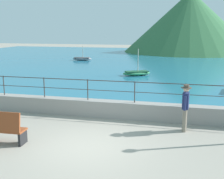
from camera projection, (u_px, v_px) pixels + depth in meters
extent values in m
plane|color=gray|center=(87.00, 146.00, 9.19)|extent=(120.00, 120.00, 0.00)
cube|color=gray|center=(111.00, 109.00, 12.16)|extent=(20.00, 0.56, 0.70)
cylinder|color=#383330|center=(4.00, 85.00, 13.17)|extent=(0.04, 0.04, 0.90)
cylinder|color=#383330|center=(44.00, 87.00, 12.70)|extent=(0.04, 0.04, 0.90)
cylinder|color=#383330|center=(88.00, 90.00, 12.23)|extent=(0.04, 0.04, 0.90)
cylinder|color=#383330|center=(135.00, 92.00, 11.76)|extent=(0.04, 0.04, 0.90)
cylinder|color=#383330|center=(186.00, 95.00, 11.29)|extent=(0.04, 0.04, 0.90)
cylinder|color=#383330|center=(111.00, 81.00, 11.91)|extent=(18.40, 0.04, 0.04)
cylinder|color=#383330|center=(111.00, 91.00, 12.00)|extent=(18.40, 0.03, 0.03)
cube|color=#236B89|center=(156.00, 61.00, 33.76)|extent=(64.00, 44.32, 0.06)
cone|color=#33663D|center=(189.00, 22.00, 45.83)|extent=(21.06, 21.06, 9.68)
cube|color=brown|center=(0.00, 129.00, 9.39)|extent=(1.72, 0.58, 0.06)
cube|color=black|center=(23.00, 138.00, 9.29)|extent=(0.10, 0.47, 0.43)
cylinder|color=slate|center=(185.00, 119.00, 10.53)|extent=(0.15, 0.15, 0.86)
cylinder|color=slate|center=(184.00, 121.00, 10.37)|extent=(0.15, 0.15, 0.86)
cube|color=navy|center=(186.00, 101.00, 10.30)|extent=(0.26, 0.38, 0.60)
cylinder|color=navy|center=(186.00, 100.00, 10.53)|extent=(0.09, 0.09, 0.52)
cylinder|color=navy|center=(185.00, 103.00, 10.09)|extent=(0.09, 0.09, 0.52)
sphere|color=beige|center=(186.00, 89.00, 10.21)|extent=(0.22, 0.22, 0.22)
cylinder|color=#4C4238|center=(186.00, 88.00, 10.20)|extent=(0.38, 0.38, 0.02)
cylinder|color=#4C4238|center=(187.00, 86.00, 10.19)|extent=(0.20, 0.20, 0.10)
ellipsoid|color=gray|center=(82.00, 59.00, 33.85)|extent=(2.36, 1.07, 0.36)
cube|color=#4D4D51|center=(82.00, 58.00, 33.82)|extent=(1.89, 0.90, 0.06)
cylinder|color=#B2A899|center=(83.00, 52.00, 33.66)|extent=(0.06, 0.06, 1.32)
ellipsoid|color=#338C59|center=(137.00, 73.00, 22.76)|extent=(2.45, 1.90, 0.36)
cube|color=#1C4D31|center=(137.00, 71.00, 22.73)|extent=(1.98, 1.56, 0.06)
cylinder|color=#B2A899|center=(138.00, 60.00, 22.57)|extent=(0.06, 0.06, 1.77)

